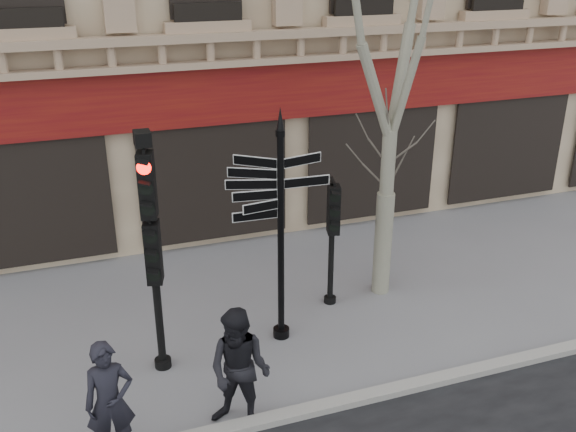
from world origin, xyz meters
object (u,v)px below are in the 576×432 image
traffic_signal_main (151,227)px  pedestrian_a (110,402)px  pedestrian_b (240,371)px  fingerpost (281,190)px  traffic_signal_secondary (332,222)px

traffic_signal_main → pedestrian_a: size_ratio=2.25×
traffic_signal_main → pedestrian_b: 2.60m
fingerpost → traffic_signal_main: fingerpost is taller
traffic_signal_main → pedestrian_b: size_ratio=2.11×
traffic_signal_main → pedestrian_a: traffic_signal_main is taller
fingerpost → traffic_signal_main: bearing=-161.9°
fingerpost → pedestrian_a: 4.22m
traffic_signal_main → pedestrian_a: bearing=-103.1°
traffic_signal_secondary → pedestrian_b: (-2.62, -2.85, -0.77)m
fingerpost → pedestrian_b: (-1.32, -2.03, -1.89)m
pedestrian_a → pedestrian_b: bearing=-1.4°
fingerpost → pedestrian_b: size_ratio=2.18×
traffic_signal_main → pedestrian_a: (-0.95, -1.83, -1.69)m
traffic_signal_secondary → pedestrian_a: 5.35m
traffic_signal_secondary → pedestrian_a: size_ratio=1.37×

